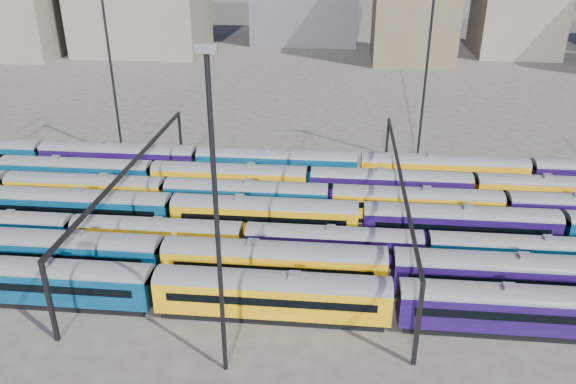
# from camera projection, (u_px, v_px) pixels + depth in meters

# --- Properties ---
(ground) EXTENTS (500.00, 500.00, 0.00)m
(ground) POSITION_uv_depth(u_px,v_px,m) (307.00, 236.00, 64.24)
(ground) COLOR #403C36
(ground) RESTS_ON ground
(rake_0) EXTENTS (107.20, 3.14, 5.29)m
(rake_0) POSITION_uv_depth(u_px,v_px,m) (272.00, 291.00, 49.73)
(rake_0) COLOR black
(rake_0) RESTS_ON ground
(rake_1) EXTENTS (132.52, 3.23, 5.45)m
(rake_1) POSITION_uv_depth(u_px,v_px,m) (390.00, 266.00, 53.25)
(rake_1) COLOR black
(rake_1) RESTS_ON ground
(rake_2) EXTENTS (112.75, 2.75, 4.62)m
(rake_2) POSITION_uv_depth(u_px,v_px,m) (426.00, 245.00, 57.59)
(rake_2) COLOR black
(rake_2) RESTS_ON ground
(rake_3) EXTENTS (107.52, 3.15, 5.31)m
(rake_3) POSITION_uv_depth(u_px,v_px,m) (265.00, 212.00, 63.48)
(rake_3) COLOR black
(rake_3) RESTS_ON ground
(rake_4) EXTENTS (121.82, 2.97, 5.00)m
(rake_4) POSITION_uv_depth(u_px,v_px,m) (165.00, 190.00, 69.22)
(rake_4) COLOR black
(rake_4) RESTS_ON ground
(rake_5) EXTENTS (103.09, 3.02, 5.09)m
(rake_5) POSITION_uv_depth(u_px,v_px,m) (390.00, 183.00, 71.23)
(rake_5) COLOR black
(rake_5) RESTS_ON ground
(rake_6) EXTENTS (134.04, 3.27, 5.51)m
(rake_6) POSITION_uv_depth(u_px,v_px,m) (359.00, 165.00, 75.98)
(rake_6) COLOR black
(rake_6) RESTS_ON ground
(gantry_1) EXTENTS (0.35, 40.35, 8.03)m
(gantry_1) POSITION_uv_depth(u_px,v_px,m) (130.00, 175.00, 63.13)
(gantry_1) COLOR black
(gantry_1) RESTS_ON ground
(gantry_2) EXTENTS (0.35, 40.35, 8.03)m
(gantry_2) POSITION_uv_depth(u_px,v_px,m) (400.00, 186.00, 60.46)
(gantry_2) COLOR black
(gantry_2) RESTS_ON ground
(mast_1) EXTENTS (1.40, 0.50, 25.60)m
(mast_1) POSITION_uv_depth(u_px,v_px,m) (111.00, 66.00, 80.77)
(mast_1) COLOR black
(mast_1) RESTS_ON ground
(mast_2) EXTENTS (1.40, 0.50, 25.60)m
(mast_2) POSITION_uv_depth(u_px,v_px,m) (216.00, 214.00, 38.93)
(mast_2) COLOR black
(mast_2) RESTS_ON ground
(mast_3) EXTENTS (1.40, 0.50, 25.60)m
(mast_3) POSITION_uv_depth(u_px,v_px,m) (426.00, 70.00, 78.58)
(mast_3) COLOR black
(mast_3) RESTS_ON ground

